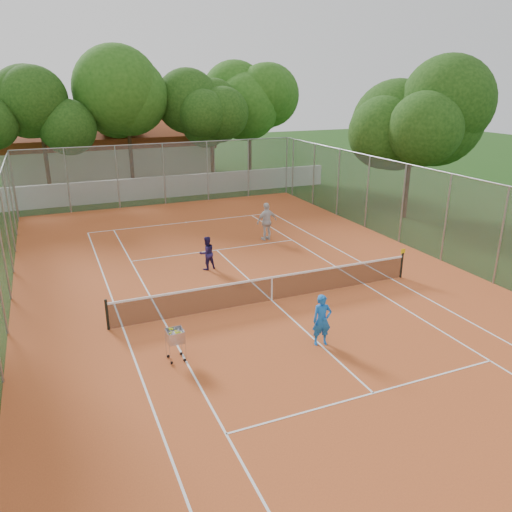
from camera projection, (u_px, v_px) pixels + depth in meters
name	position (u px, v px, depth m)	size (l,w,h in m)	color
ground	(272.00, 301.00, 18.68)	(120.00, 120.00, 0.00)	#15350E
court_pad	(272.00, 301.00, 18.67)	(18.00, 34.00, 0.02)	#BD5424
court_lines	(272.00, 300.00, 18.67)	(10.98, 23.78, 0.01)	white
tennis_net	(272.00, 288.00, 18.51)	(11.88, 0.10, 0.98)	black
perimeter_fence	(272.00, 250.00, 18.01)	(18.00, 34.00, 4.00)	slate
boundary_wall	(158.00, 187.00, 34.93)	(26.00, 0.30, 1.50)	white
clubhouse	(108.00, 151.00, 42.39)	(16.40, 9.00, 4.40)	beige
tropical_trees	(146.00, 122.00, 36.13)	(29.00, 19.00, 10.00)	#16370D
player_near	(322.00, 320.00, 15.31)	(0.60, 0.39, 1.64)	blue
player_far_left	(207.00, 253.00, 21.55)	(0.72, 0.56, 1.48)	#221A50
player_far_right	(267.00, 221.00, 25.51)	(1.15, 0.48, 1.96)	silver
ball_hopper	(176.00, 344.00, 14.51)	(0.51, 0.51, 1.07)	silver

